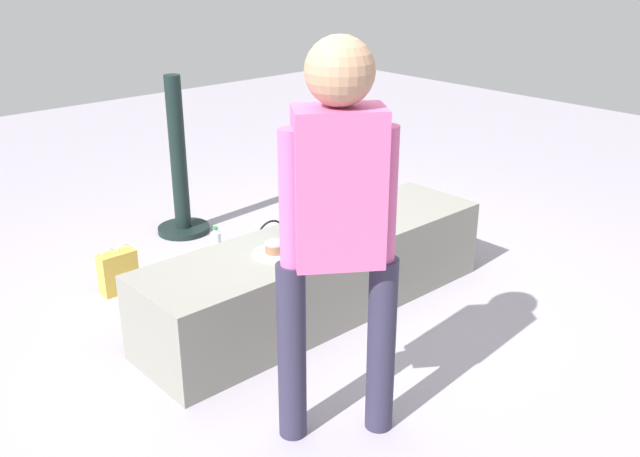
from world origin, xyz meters
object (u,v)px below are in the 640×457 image
adult_standing (338,213)px  water_bottle_far_side (216,241)px  cake_plate (275,250)px  party_cup_red (172,303)px  child_seated (310,199)px  water_bottle_near_gift (325,217)px  gift_bag (118,272)px  handbag_black_leather (271,254)px

adult_standing → water_bottle_far_side: adult_standing is taller
cake_plate → party_cup_red: bearing=116.6°
child_seated → water_bottle_near_gift: child_seated is taller
water_bottle_near_gift → party_cup_red: size_ratio=2.30×
gift_bag → water_bottle_far_side: size_ratio=1.57×
child_seated → handbag_black_leather: (0.15, 0.53, -0.54)m
water_bottle_far_side → handbag_black_leather: bearing=-80.2°
water_bottle_near_gift → handbag_black_leather: (-0.71, -0.29, 0.02)m
gift_bag → water_bottle_far_side: bearing=6.0°
child_seated → party_cup_red: (-0.57, 0.51, -0.61)m
cake_plate → handbag_black_leather: size_ratio=0.65×
child_seated → cake_plate: size_ratio=2.16×
adult_standing → party_cup_red: bearing=89.0°
handbag_black_leather → cake_plate: bearing=-126.2°
water_bottle_far_side → party_cup_red: size_ratio=1.85×
gift_bag → cake_plate: bearing=-68.7°
child_seated → cake_plate: bearing=-169.1°
water_bottle_near_gift → handbag_black_leather: size_ratio=0.66×
adult_standing → party_cup_red: 1.63m
child_seated → gift_bag: child_seated is taller
child_seated → adult_standing: adult_standing is taller
cake_plate → handbag_black_leather: (0.43, 0.59, -0.34)m
handbag_black_leather → child_seated: bearing=-105.4°
adult_standing → gift_bag: adult_standing is taller
adult_standing → water_bottle_near_gift: (1.45, 1.65, -0.86)m
water_bottle_near_gift → water_bottle_far_side: water_bottle_near_gift is taller
cake_plate → handbag_black_leather: bearing=53.8°
cake_plate → handbag_black_leather: 0.80m
adult_standing → water_bottle_near_gift: adult_standing is taller
gift_bag → party_cup_red: bearing=-76.5°
gift_bag → party_cup_red: gift_bag is taller
handbag_black_leather → water_bottle_far_side: bearing=99.8°
cake_plate → gift_bag: (-0.38, 0.99, -0.35)m
gift_bag → handbag_black_leather: 0.91m
water_bottle_far_side → party_cup_red: 0.80m
cake_plate → water_bottle_near_gift: size_ratio=0.98×
party_cup_red → handbag_black_leather: (0.71, 0.02, 0.08)m
child_seated → cake_plate: (-0.28, -0.05, -0.19)m
water_bottle_far_side → party_cup_red: bearing=-141.6°
handbag_black_leather → party_cup_red: bearing=-178.4°
adult_standing → party_cup_red: size_ratio=16.11×
adult_standing → water_bottle_far_side: (0.65, 1.84, -0.89)m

